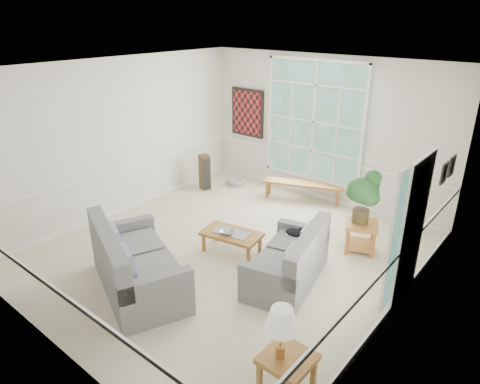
{
  "coord_description": "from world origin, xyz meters",
  "views": [
    {
      "loc": [
        4.15,
        -4.72,
        3.72
      ],
      "look_at": [
        0.1,
        0.2,
        1.05
      ],
      "focal_mm": 32.0,
      "sensor_mm": 36.0,
      "label": 1
    }
  ],
  "objects_px": {
    "loveseat_front": "(138,258)",
    "side_table": "(287,376)",
    "loveseat_right": "(287,255)",
    "coffee_table": "(232,242)",
    "end_table": "(360,237)"
  },
  "relations": [
    {
      "from": "loveseat_front",
      "to": "coffee_table",
      "type": "xyz_separation_m",
      "value": [
        0.36,
        1.63,
        -0.33
      ]
    },
    {
      "from": "coffee_table",
      "to": "end_table",
      "type": "relative_size",
      "value": 1.9
    },
    {
      "from": "loveseat_right",
      "to": "side_table",
      "type": "relative_size",
      "value": 3.13
    },
    {
      "from": "loveseat_front",
      "to": "coffee_table",
      "type": "bearing_deg",
      "value": 100.4
    },
    {
      "from": "side_table",
      "to": "loveseat_front",
      "type": "bearing_deg",
      "value": 175.12
    },
    {
      "from": "coffee_table",
      "to": "end_table",
      "type": "distance_m",
      "value": 2.16
    },
    {
      "from": "coffee_table",
      "to": "loveseat_front",
      "type": "bearing_deg",
      "value": -112.43
    },
    {
      "from": "end_table",
      "to": "loveseat_right",
      "type": "bearing_deg",
      "value": -107.17
    },
    {
      "from": "loveseat_right",
      "to": "end_table",
      "type": "relative_size",
      "value": 3.12
    },
    {
      "from": "loveseat_right",
      "to": "end_table",
      "type": "height_order",
      "value": "loveseat_right"
    },
    {
      "from": "loveseat_front",
      "to": "side_table",
      "type": "bearing_deg",
      "value": 17.88
    },
    {
      "from": "loveseat_right",
      "to": "loveseat_front",
      "type": "height_order",
      "value": "loveseat_front"
    },
    {
      "from": "loveseat_front",
      "to": "end_table",
      "type": "relative_size",
      "value": 3.64
    },
    {
      "from": "coffee_table",
      "to": "loveseat_right",
      "type": "bearing_deg",
      "value": -15.32
    },
    {
      "from": "loveseat_front",
      "to": "side_table",
      "type": "distance_m",
      "value": 2.72
    }
  ]
}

